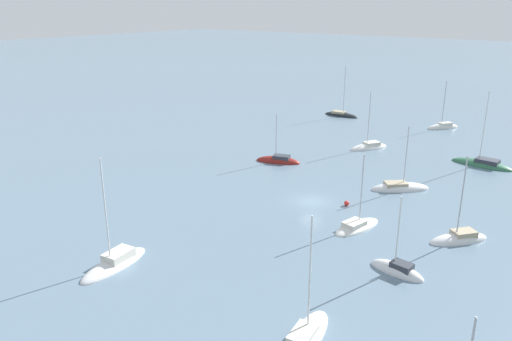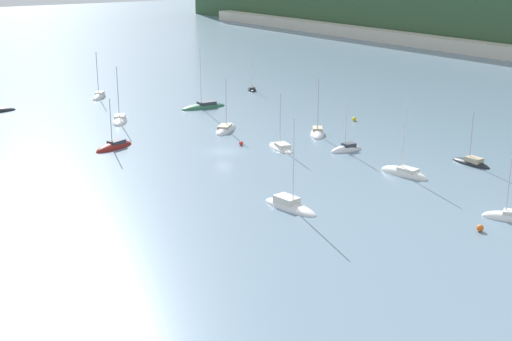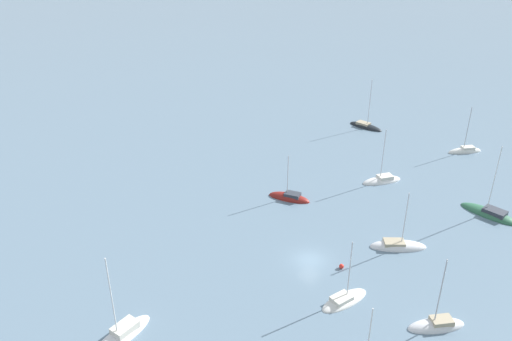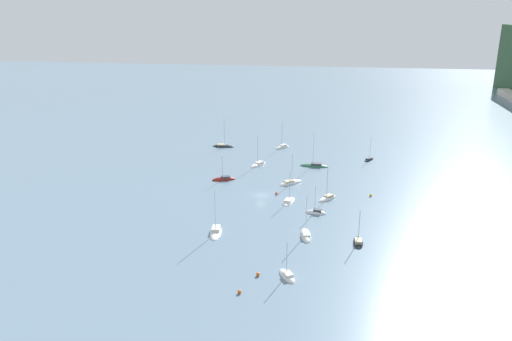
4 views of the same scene
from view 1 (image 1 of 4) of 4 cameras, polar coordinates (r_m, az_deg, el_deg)
The scene contains 13 objects.
ground_plane at distance 60.42m, azimuth 6.42°, elevation -3.55°, with size 600.00×600.00×0.00m, color slate.
sailboat_0 at distance 80.33m, azimuth 24.42°, elevation 0.59°, with size 3.24×8.86×11.78m.
sailboat_1 at distance 54.30m, azimuth 11.44°, elevation -6.34°, with size 6.88×3.67×8.58m.
sailboat_3 at distance 83.94m, azimuth 12.77°, elevation 2.54°, with size 7.22×5.49×10.22m.
sailboat_4 at distance 46.76m, azimuth 15.84°, elevation -11.03°, with size 2.33×5.26×7.98m.
sailboat_5 at distance 107.45m, azimuth 9.70°, elevation 6.22°, with size 2.54×7.62×11.20m.
sailboat_7 at distance 54.46m, azimuth 22.17°, elevation -7.35°, with size 6.35×5.64×9.75m.
sailboat_8 at distance 101.69m, azimuth 20.56°, elevation 4.59°, with size 6.44×5.49×9.86m.
sailboat_9 at distance 47.86m, azimuth -15.83°, elevation -10.24°, with size 7.90×3.41×11.03m.
sailboat_10 at distance 37.49m, azimuth 5.66°, elevation -18.55°, with size 7.26×3.20×10.40m.
sailboat_11 at distance 66.43m, azimuth 16.10°, elevation -2.04°, with size 6.88×7.24×9.23m.
sailboat_12 at distance 74.82m, azimuth 2.56°, elevation 1.02°, with size 4.44×7.07×8.25m.
mooring_buoy_2 at distance 59.71m, azimuth 10.32°, elevation -3.70°, with size 0.61×0.61×0.61m.
Camera 1 is at (48.30, 28.35, 22.67)m, focal length 35.00 mm.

